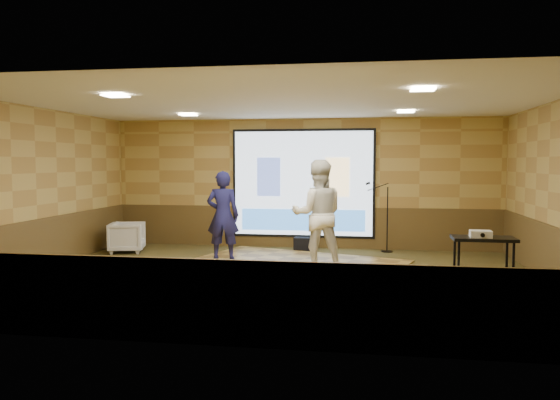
% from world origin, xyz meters
% --- Properties ---
extents(ground, '(9.00, 9.00, 0.00)m').
position_xyz_m(ground, '(0.00, 0.00, 0.00)').
color(ground, '#2B3618').
rests_on(ground, ground).
extents(room_shell, '(9.04, 7.04, 3.02)m').
position_xyz_m(room_shell, '(0.00, 0.00, 2.09)').
color(room_shell, '#AE9248').
rests_on(room_shell, ground).
extents(wainscot_back, '(9.00, 0.04, 0.95)m').
position_xyz_m(wainscot_back, '(0.00, 3.48, 0.47)').
color(wainscot_back, '#533B1B').
rests_on(wainscot_back, ground).
extents(wainscot_front, '(9.00, 0.04, 0.95)m').
position_xyz_m(wainscot_front, '(0.00, -3.48, 0.47)').
color(wainscot_front, '#533B1B').
rests_on(wainscot_front, ground).
extents(wainscot_left, '(0.04, 7.00, 0.95)m').
position_xyz_m(wainscot_left, '(-4.48, 0.00, 0.47)').
color(wainscot_left, '#533B1B').
rests_on(wainscot_left, ground).
extents(wainscot_right, '(0.04, 7.00, 0.95)m').
position_xyz_m(wainscot_right, '(4.48, 0.00, 0.47)').
color(wainscot_right, '#533B1B').
rests_on(wainscot_right, ground).
extents(projector_screen, '(3.32, 0.06, 2.52)m').
position_xyz_m(projector_screen, '(0.00, 3.44, 1.47)').
color(projector_screen, black).
rests_on(projector_screen, room_shell).
extents(downlight_nw, '(0.32, 0.32, 0.02)m').
position_xyz_m(downlight_nw, '(-2.20, 1.80, 2.97)').
color(downlight_nw, beige).
rests_on(downlight_nw, room_shell).
extents(downlight_ne, '(0.32, 0.32, 0.02)m').
position_xyz_m(downlight_ne, '(2.20, 1.80, 2.97)').
color(downlight_ne, beige).
rests_on(downlight_ne, room_shell).
extents(downlight_sw, '(0.32, 0.32, 0.02)m').
position_xyz_m(downlight_sw, '(-2.20, -1.50, 2.97)').
color(downlight_sw, beige).
rests_on(downlight_sw, room_shell).
extents(downlight_se, '(0.32, 0.32, 0.02)m').
position_xyz_m(downlight_se, '(2.20, -1.50, 2.97)').
color(downlight_se, beige).
rests_on(downlight_se, room_shell).
extents(dance_floor, '(4.85, 4.23, 0.03)m').
position_xyz_m(dance_floor, '(0.01, 1.16, 0.01)').
color(dance_floor, '#A6843D').
rests_on(dance_floor, ground).
extents(player_left, '(0.69, 0.48, 1.79)m').
position_xyz_m(player_left, '(-1.39, 1.48, 0.92)').
color(player_left, '#151441').
rests_on(player_left, dance_floor).
extents(player_right, '(1.09, 0.92, 2.01)m').
position_xyz_m(player_right, '(0.59, 0.83, 1.03)').
color(player_right, beige).
rests_on(player_right, dance_floor).
extents(av_table, '(0.88, 0.46, 0.92)m').
position_xyz_m(av_table, '(3.14, -0.99, 0.64)').
color(av_table, black).
rests_on(av_table, ground).
extents(projector, '(0.31, 0.26, 0.10)m').
position_xyz_m(projector, '(3.08, -1.03, 0.97)').
color(projector, silver).
rests_on(projector, av_table).
extents(mic_stand, '(0.61, 0.25, 1.56)m').
position_xyz_m(mic_stand, '(1.87, 3.13, 0.49)').
color(mic_stand, black).
rests_on(mic_stand, ground).
extents(banquet_chair, '(0.90, 0.88, 0.67)m').
position_xyz_m(banquet_chair, '(-3.76, 2.16, 0.34)').
color(banquet_chair, gray).
rests_on(banquet_chair, ground).
extents(duffel_bag, '(0.47, 0.32, 0.29)m').
position_xyz_m(duffel_bag, '(0.08, 3.10, 0.14)').
color(duffel_bag, black).
rests_on(duffel_bag, ground).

